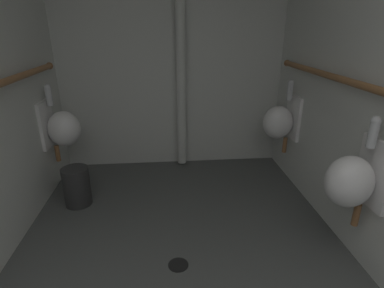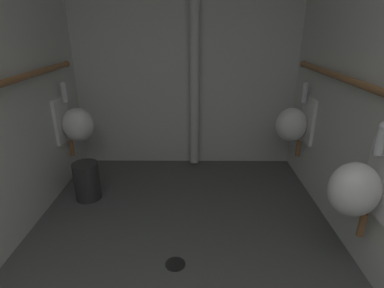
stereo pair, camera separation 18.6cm
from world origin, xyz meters
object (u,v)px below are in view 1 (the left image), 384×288
object	(u,v)px
urinal_right_mid	(353,180)
urinal_left_mid	(62,128)
standpipe_back_wall	(181,47)
waste_bin	(77,186)
urinal_right_far	(280,121)
floor_drain	(178,265)

from	to	relation	value
urinal_right_mid	urinal_left_mid	bearing A→B (deg)	149.66
urinal_right_mid	standpipe_back_wall	distance (m)	2.07
urinal_left_mid	waste_bin	size ratio (longest dim) A/B	2.11
urinal_right_far	standpipe_back_wall	size ratio (longest dim) A/B	0.29
urinal_right_mid	standpipe_back_wall	world-z (taller)	standpipe_back_wall
urinal_right_mid	floor_drain	bearing A→B (deg)	177.38
floor_drain	urinal_right_mid	bearing A→B (deg)	-2.62
urinal_left_mid	waste_bin	bearing A→B (deg)	-64.02
standpipe_back_wall	floor_drain	size ratio (longest dim) A/B	18.65
floor_drain	urinal_left_mid	bearing A→B (deg)	130.77
urinal_right_mid	standpipe_back_wall	size ratio (longest dim) A/B	0.29
urinal_right_far	standpipe_back_wall	distance (m)	1.27
urinal_left_mid	floor_drain	distance (m)	1.71
urinal_right_mid	floor_drain	size ratio (longest dim) A/B	5.39
urinal_right_far	waste_bin	size ratio (longest dim) A/B	2.11
urinal_left_mid	standpipe_back_wall	bearing A→B (deg)	20.68
urinal_left_mid	waste_bin	xyz separation A→B (m)	(0.16, -0.34, -0.45)
urinal_right_far	floor_drain	distance (m)	1.76
floor_drain	waste_bin	size ratio (longest dim) A/B	0.39
urinal_left_mid	urinal_right_mid	distance (m)	2.48
urinal_right_mid	floor_drain	xyz separation A→B (m)	(-1.10, 0.05, -0.63)
urinal_right_far	waste_bin	distance (m)	2.06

